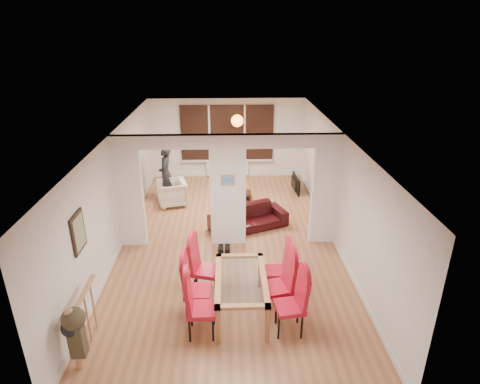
{
  "coord_description": "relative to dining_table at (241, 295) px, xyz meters",
  "views": [
    {
      "loc": [
        -0.01,
        -8.3,
        4.75
      ],
      "look_at": [
        0.29,
        0.6,
        1.02
      ],
      "focal_mm": 30.0,
      "sensor_mm": 36.0,
      "label": 1
    }
  ],
  "objects": [
    {
      "name": "stair_newel",
      "position": [
        -2.45,
        -0.67,
        0.18
      ],
      "size": [
        0.4,
        1.2,
        1.1
      ],
      "primitive_type": null,
      "color": "tan",
      "rests_on": "floor"
    },
    {
      "name": "bay_window_blinds",
      "position": [
        -0.2,
        6.97,
        1.13
      ],
      "size": [
        3.0,
        0.08,
        1.8
      ],
      "primitive_type": "cube",
      "color": "black",
      "rests_on": "room_walls"
    },
    {
      "name": "television",
      "position": [
        1.8,
        5.57,
        -0.11
      ],
      "size": [
        0.89,
        0.17,
        0.51
      ],
      "primitive_type": "imported",
      "rotation": [
        0.0,
        0.0,
        1.64
      ],
      "color": "black",
      "rests_on": "floor"
    },
    {
      "name": "pendant_light",
      "position": [
        0.1,
        5.83,
        1.78
      ],
      "size": [
        0.36,
        0.36,
        0.36
      ],
      "primitive_type": "sphere",
      "color": "orange",
      "rests_on": "room_walls"
    },
    {
      "name": "sofa",
      "position": [
        0.3,
        3.21,
        -0.09
      ],
      "size": [
        2.07,
        1.45,
        0.56
      ],
      "primitive_type": "imported",
      "rotation": [
        0.0,
        0.0,
        0.4
      ],
      "color": "black",
      "rests_on": "floor"
    },
    {
      "name": "person",
      "position": [
        -1.98,
        5.12,
        0.43
      ],
      "size": [
        0.6,
        0.41,
        1.6
      ],
      "primitive_type": "imported",
      "rotation": [
        0.0,
        0.0,
        -1.62
      ],
      "color": "black",
      "rests_on": "floor"
    },
    {
      "name": "dining_chair_ra",
      "position": [
        0.78,
        -0.49,
        0.2
      ],
      "size": [
        0.52,
        0.52,
        1.13
      ],
      "primitive_type": null,
      "rotation": [
        0.0,
        0.0,
        0.16
      ],
      "color": "#A91125",
      "rests_on": "floor"
    },
    {
      "name": "radiator",
      "position": [
        -0.2,
        6.93,
        -0.07
      ],
      "size": [
        1.4,
        0.08,
        0.5
      ],
      "primitive_type": "cube",
      "color": "white",
      "rests_on": "floor"
    },
    {
      "name": "shoes",
      "position": [
        -0.31,
        2.11,
        -0.31
      ],
      "size": [
        0.26,
        0.28,
        0.11
      ],
      "primitive_type": null,
      "color": "black",
      "rests_on": "floor"
    },
    {
      "name": "divider_wall",
      "position": [
        -0.2,
        2.53,
        0.93
      ],
      "size": [
        5.0,
        0.18,
        2.6
      ],
      "primitive_type": "cube",
      "color": "white",
      "rests_on": "floor"
    },
    {
      "name": "bowl",
      "position": [
        0.08,
        5.12,
        -0.14
      ],
      "size": [
        0.23,
        0.23,
        0.06
      ],
      "primitive_type": "imported",
      "color": "black",
      "rests_on": "coffee_table"
    },
    {
      "name": "pillar_photo",
      "position": [
        -0.2,
        2.43,
        1.23
      ],
      "size": [
        0.3,
        0.03,
        0.25
      ],
      "primitive_type": "cube",
      "color": "#4C8CD8",
      "rests_on": "divider_wall"
    },
    {
      "name": "armchair",
      "position": [
        -1.78,
        4.71,
        -0.01
      ],
      "size": [
        0.95,
        0.96,
        0.72
      ],
      "primitive_type": "imported",
      "rotation": [
        0.0,
        0.0,
        -1.3
      ],
      "color": "beige",
      "rests_on": "floor"
    },
    {
      "name": "dining_chair_la",
      "position": [
        -0.66,
        -0.5,
        0.2
      ],
      "size": [
        0.46,
        0.46,
        1.14
      ],
      "primitive_type": null,
      "rotation": [
        0.0,
        0.0,
        0.01
      ],
      "color": "#A91125",
      "rests_on": "floor"
    },
    {
      "name": "coffee_table",
      "position": [
        0.04,
        5.03,
        -0.27
      ],
      "size": [
        0.98,
        0.71,
        0.2
      ],
      "primitive_type": null,
      "rotation": [
        0.0,
        0.0,
        0.34
      ],
      "color": "black",
      "rests_on": "floor"
    },
    {
      "name": "wall_poster",
      "position": [
        -2.67,
        0.13,
        1.23
      ],
      "size": [
        0.04,
        0.52,
        0.67
      ],
      "primitive_type": "cube",
      "color": "gray",
      "rests_on": "room_walls"
    },
    {
      "name": "dining_chair_lc",
      "position": [
        -0.65,
        0.62,
        0.2
      ],
      "size": [
        0.56,
        0.56,
        1.14
      ],
      "primitive_type": null,
      "rotation": [
        0.0,
        0.0,
        -0.26
      ],
      "color": "#A91125",
      "rests_on": "floor"
    },
    {
      "name": "dining_chair_lb",
      "position": [
        -0.75,
        -0.02,
        0.2
      ],
      "size": [
        0.47,
        0.47,
        1.13
      ],
      "primitive_type": null,
      "rotation": [
        0.0,
        0.0,
        -0.03
      ],
      "color": "#A91125",
      "rests_on": "floor"
    },
    {
      "name": "room_walls",
      "position": [
        -0.2,
        2.53,
        0.93
      ],
      "size": [
        5.0,
        9.0,
        2.6
      ],
      "primitive_type": null,
      "color": "silver",
      "rests_on": "floor"
    },
    {
      "name": "floor",
      "position": [
        -0.2,
        2.53,
        -0.37
      ],
      "size": [
        5.0,
        9.0,
        0.01
      ],
      "primitive_type": "cube",
      "color": "#A66942",
      "rests_on": "ground"
    },
    {
      "name": "dining_table",
      "position": [
        0.0,
        0.0,
        0.0
      ],
      "size": [
        0.88,
        1.57,
        0.74
      ],
      "primitive_type": null,
      "color": "#A1623B",
      "rests_on": "floor"
    },
    {
      "name": "dining_chair_rb",
      "position": [
        0.63,
        0.02,
        0.22
      ],
      "size": [
        0.57,
        0.57,
        1.18
      ],
      "primitive_type": null,
      "rotation": [
        0.0,
        0.0,
        0.23
      ],
      "color": "#A91125",
      "rests_on": "floor"
    },
    {
      "name": "dining_chair_rc",
      "position": [
        0.71,
        0.62,
        0.14
      ],
      "size": [
        0.42,
        0.42,
        1.02
      ],
      "primitive_type": null,
      "rotation": [
        0.0,
        0.0,
        0.02
      ],
      "color": "#A91125",
      "rests_on": "floor"
    },
    {
      "name": "bottle",
      "position": [
        -0.09,
        5.05,
        -0.03
      ],
      "size": [
        0.07,
        0.07,
        0.26
      ],
      "primitive_type": "cylinder",
      "color": "#143F19",
      "rests_on": "coffee_table"
    }
  ]
}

